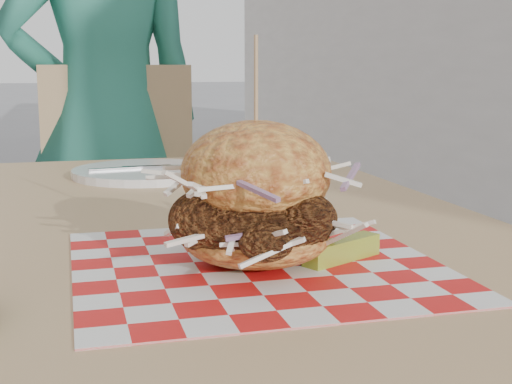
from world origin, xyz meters
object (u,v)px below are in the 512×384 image
(patio_chair, at_px, (123,212))
(sandwich, at_px, (256,202))
(diner, at_px, (107,121))
(patio_table, at_px, (178,270))

(patio_chair, relative_size, sandwich, 4.22)
(diner, relative_size, patio_chair, 1.67)
(diner, bearing_deg, patio_chair, 92.00)
(patio_table, bearing_deg, sandwich, -81.56)
(diner, bearing_deg, patio_table, 80.80)
(patio_table, bearing_deg, diner, 91.41)
(patio_table, height_order, patio_chair, patio_chair)
(patio_table, bearing_deg, patio_chair, 90.03)
(diner, xyz_separation_m, patio_table, (0.03, -1.12, -0.12))
(patio_table, xyz_separation_m, patio_chair, (-0.00, 1.00, -0.12))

